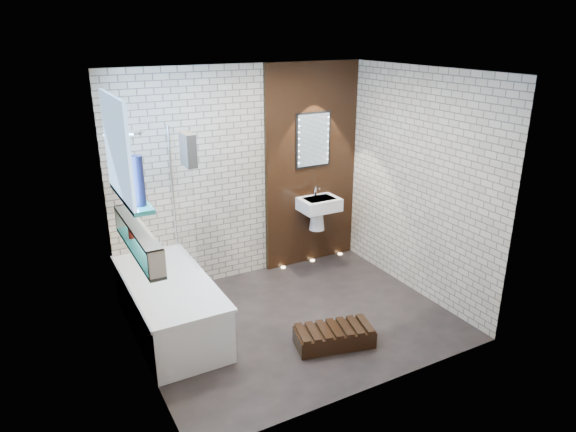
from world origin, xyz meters
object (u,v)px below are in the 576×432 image
bath_screen (183,197)px  walnut_step (334,337)px  led_mirror (313,140)px  washbasin (319,208)px  bathtub (170,305)px

bath_screen → walnut_step: bath_screen is taller
led_mirror → walnut_step: (-0.83, -1.82, -1.56)m
led_mirror → walnut_step: 2.54m
washbasin → bathtub: bearing=-164.0°
washbasin → walnut_step: bearing=-116.5°
bath_screen → led_mirror: (1.82, 0.34, 0.37)m
bathtub → led_mirror: size_ratio=2.49×
bath_screen → walnut_step: bearing=-56.3°
bath_screen → bathtub: bearing=-128.9°
bath_screen → led_mirror: bearing=10.7°
led_mirror → walnut_step: bearing=-114.5°
washbasin → walnut_step: size_ratio=0.76×
bathtub → led_mirror: bearing=19.8°
washbasin → walnut_step: 1.99m
bath_screen → led_mirror: led_mirror is taller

